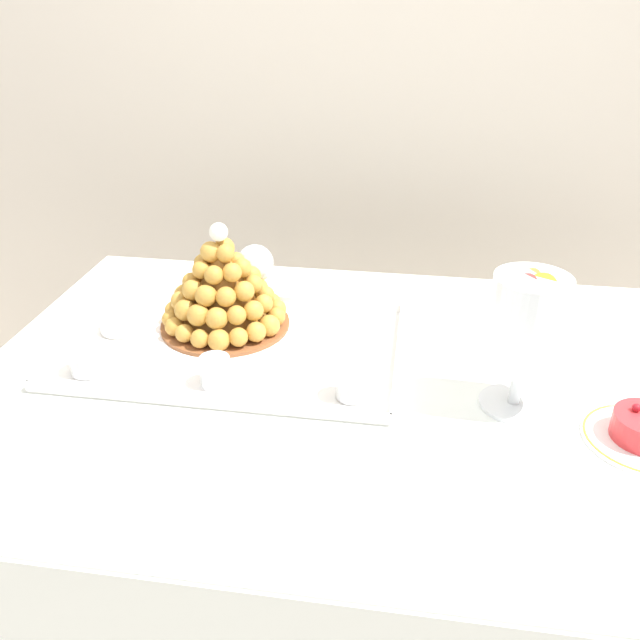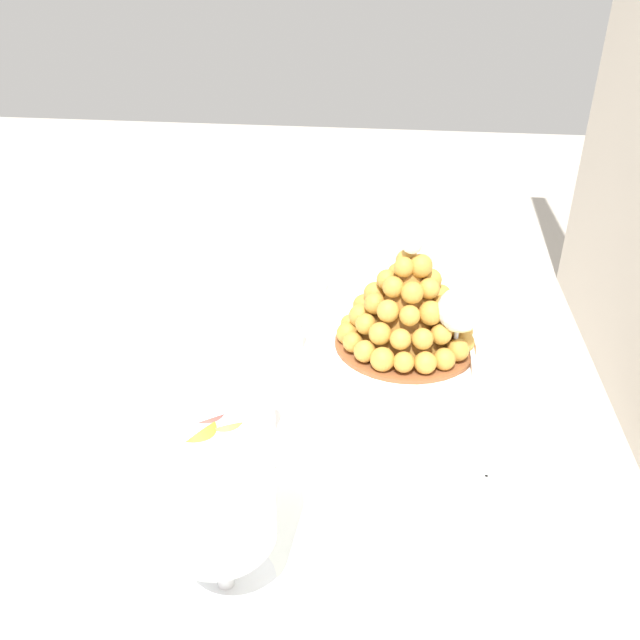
{
  "view_description": "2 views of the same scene",
  "coord_description": "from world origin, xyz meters",
  "px_view_note": "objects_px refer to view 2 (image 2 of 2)",
  "views": [
    {
      "loc": [
        0.12,
        -1.02,
        1.45
      ],
      "look_at": [
        -0.04,
        0.03,
        0.89
      ],
      "focal_mm": 36.97,
      "sensor_mm": 36.0,
      "label": 1
    },
    {
      "loc": [
        0.78,
        0.14,
        1.41
      ],
      "look_at": [
        -0.04,
        0.01,
        0.96
      ],
      "focal_mm": 34.98,
      "sensor_mm": 36.0,
      "label": 2
    }
  ],
  "objects_px": {
    "serving_tray": "(361,354)",
    "wine_glass": "(459,313)",
    "croquembouche": "(407,306)",
    "dessert_cup_centre": "(257,415)",
    "dessert_cup_left": "(312,282)",
    "creme_brulee_ramekin": "(386,291)",
    "macaron_goblet": "(215,485)",
    "dessert_cup_mid_left": "(288,337)"
  },
  "relations": [
    {
      "from": "dessert_cup_left",
      "to": "dessert_cup_mid_left",
      "type": "relative_size",
      "value": 1.14
    },
    {
      "from": "croquembouche",
      "to": "creme_brulee_ramekin",
      "type": "height_order",
      "value": "croquembouche"
    },
    {
      "from": "creme_brulee_ramekin",
      "to": "wine_glass",
      "type": "xyz_separation_m",
      "value": [
        0.25,
        0.14,
        0.09
      ]
    },
    {
      "from": "croquembouche",
      "to": "macaron_goblet",
      "type": "relative_size",
      "value": 1.04
    },
    {
      "from": "dessert_cup_centre",
      "to": "macaron_goblet",
      "type": "xyz_separation_m",
      "value": [
        0.28,
        0.03,
        0.12
      ]
    },
    {
      "from": "dessert_cup_mid_left",
      "to": "creme_brulee_ramekin",
      "type": "bearing_deg",
      "value": 145.89
    },
    {
      "from": "wine_glass",
      "to": "dessert_cup_mid_left",
      "type": "bearing_deg",
      "value": -90.25
    },
    {
      "from": "croquembouche",
      "to": "macaron_goblet",
      "type": "xyz_separation_m",
      "value": [
        0.57,
        -0.19,
        0.07
      ]
    },
    {
      "from": "croquembouche",
      "to": "wine_glass",
      "type": "bearing_deg",
      "value": 62.72
    },
    {
      "from": "macaron_goblet",
      "to": "dessert_cup_mid_left",
      "type": "bearing_deg",
      "value": -177.02
    },
    {
      "from": "dessert_cup_left",
      "to": "wine_glass",
      "type": "bearing_deg",
      "value": 50.7
    },
    {
      "from": "croquembouche",
      "to": "creme_brulee_ramekin",
      "type": "distance_m",
      "value": 0.22
    },
    {
      "from": "dessert_cup_left",
      "to": "wine_glass",
      "type": "height_order",
      "value": "wine_glass"
    },
    {
      "from": "dessert_cup_centre",
      "to": "wine_glass",
      "type": "height_order",
      "value": "wine_glass"
    },
    {
      "from": "dessert_cup_mid_left",
      "to": "macaron_goblet",
      "type": "relative_size",
      "value": 0.21
    },
    {
      "from": "serving_tray",
      "to": "dessert_cup_centre",
      "type": "relative_size",
      "value": 11.1
    },
    {
      "from": "serving_tray",
      "to": "dessert_cup_left",
      "type": "relative_size",
      "value": 10.39
    },
    {
      "from": "serving_tray",
      "to": "dessert_cup_mid_left",
      "type": "height_order",
      "value": "dessert_cup_mid_left"
    },
    {
      "from": "dessert_cup_left",
      "to": "macaron_goblet",
      "type": "height_order",
      "value": "macaron_goblet"
    },
    {
      "from": "croquembouche",
      "to": "dessert_cup_mid_left",
      "type": "height_order",
      "value": "croquembouche"
    },
    {
      "from": "serving_tray",
      "to": "dessert_cup_mid_left",
      "type": "relative_size",
      "value": 11.89
    },
    {
      "from": "dessert_cup_left",
      "to": "macaron_goblet",
      "type": "xyz_separation_m",
      "value": [
        0.77,
        0.02,
        0.13
      ]
    },
    {
      "from": "serving_tray",
      "to": "macaron_goblet",
      "type": "xyz_separation_m",
      "value": [
        0.53,
        -0.11,
        0.15
      ]
    },
    {
      "from": "croquembouche",
      "to": "macaron_goblet",
      "type": "height_order",
      "value": "macaron_goblet"
    },
    {
      "from": "dessert_cup_left",
      "to": "creme_brulee_ramekin",
      "type": "relative_size",
      "value": 0.7
    },
    {
      "from": "creme_brulee_ramekin",
      "to": "macaron_goblet",
      "type": "height_order",
      "value": "macaron_goblet"
    },
    {
      "from": "croquembouche",
      "to": "creme_brulee_ramekin",
      "type": "relative_size",
      "value": 2.98
    },
    {
      "from": "croquembouche",
      "to": "wine_glass",
      "type": "xyz_separation_m",
      "value": [
        0.05,
        0.09,
        0.02
      ]
    },
    {
      "from": "macaron_goblet",
      "to": "dessert_cup_centre",
      "type": "bearing_deg",
      "value": -174.25
    },
    {
      "from": "dessert_cup_centre",
      "to": "dessert_cup_mid_left",
      "type": "bearing_deg",
      "value": 179.81
    },
    {
      "from": "wine_glass",
      "to": "serving_tray",
      "type": "bearing_deg",
      "value": -92.14
    },
    {
      "from": "dessert_cup_centre",
      "to": "creme_brulee_ramekin",
      "type": "distance_m",
      "value": 0.53
    },
    {
      "from": "croquembouche",
      "to": "dessert_cup_centre",
      "type": "bearing_deg",
      "value": -36.89
    },
    {
      "from": "serving_tray",
      "to": "dessert_cup_centre",
      "type": "bearing_deg",
      "value": -28.94
    },
    {
      "from": "croquembouche",
      "to": "dessert_cup_centre",
      "type": "height_order",
      "value": "croquembouche"
    },
    {
      "from": "croquembouche",
      "to": "dessert_cup_left",
      "type": "xyz_separation_m",
      "value": [
        -0.2,
        -0.21,
        -0.06
      ]
    },
    {
      "from": "dessert_cup_centre",
      "to": "creme_brulee_ramekin",
      "type": "height_order",
      "value": "dessert_cup_centre"
    },
    {
      "from": "creme_brulee_ramekin",
      "to": "macaron_goblet",
      "type": "xyz_separation_m",
      "value": [
        0.77,
        -0.14,
        0.14
      ]
    },
    {
      "from": "croquembouche",
      "to": "wine_glass",
      "type": "distance_m",
      "value": 0.1
    },
    {
      "from": "dessert_cup_left",
      "to": "creme_brulee_ramekin",
      "type": "distance_m",
      "value": 0.16
    },
    {
      "from": "croquembouche",
      "to": "dessert_cup_left",
      "type": "relative_size",
      "value": 4.25
    },
    {
      "from": "serving_tray",
      "to": "wine_glass",
      "type": "bearing_deg",
      "value": 87.86
    }
  ]
}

